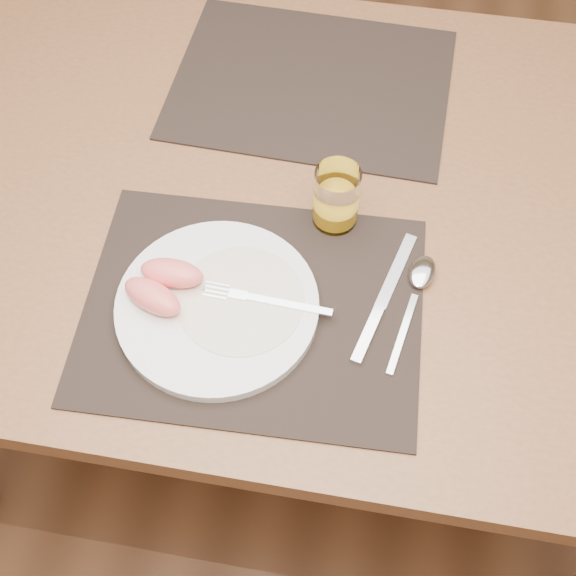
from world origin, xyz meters
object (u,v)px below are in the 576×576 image
Objects in this scene: placemat_far at (311,83)px; plate at (217,306)px; fork at (256,298)px; table at (292,219)px; placemat_near at (253,308)px; juice_glass at (336,199)px; spoon at (420,281)px; knife at (380,307)px.

plate is (-0.06, -0.45, 0.01)m from placemat_far.
table is at bearing 86.39° from fork.
placemat_near is 0.19m from juice_glass.
placemat_far is 2.35× the size of spoon.
placemat_far is 2.08× the size of knife.
knife reaches higher than placemat_near.
fork is at bearing -171.68° from knife.
juice_glass is (0.13, 0.18, 0.04)m from plate.
placemat_far is at bearing 82.77° from plate.
fork is 1.80× the size of juice_glass.
spoon is (0.21, 0.07, -0.01)m from fork.
table is 0.24m from placemat_near.
table is 3.11× the size of placemat_near.
placemat_near is at bearing 12.86° from plate.
spoon is (0.05, 0.05, 0.00)m from knife.
placemat_near is at bearing -94.42° from table.
placemat_far is at bearing 119.41° from spoon.
table is 0.24m from fork.
placemat_near is 0.02m from fork.
spoon is at bearing -60.59° from placemat_far.
plate reaches higher than table.
placemat_far is at bearing 88.52° from placemat_near.
knife is 0.17m from juice_glass.
table is 0.16m from juice_glass.
knife is at bearing -51.93° from table.
fork is (-0.01, -0.22, 0.11)m from table.
knife is (0.16, -0.41, 0.00)m from placemat_far.
juice_glass is at bearing 120.07° from knife.
fork reaches higher than plate.
plate reaches higher than spoon.
knife is at bearing -135.16° from spoon.
plate is (-0.06, -0.23, 0.10)m from table.
knife is (0.21, 0.04, -0.01)m from plate.
table is at bearing -88.52° from placemat_far.
plate is at bearing -169.78° from knife.
placemat_near is at bearing -117.65° from juice_glass.
plate is 0.28m from spoon.
fork is at bearing 16.38° from plate.
placemat_far is at bearing 91.48° from table.
plate is 0.22m from juice_glass.
plate is at bearing -97.23° from placemat_far.
fork is (0.05, 0.01, 0.01)m from plate.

